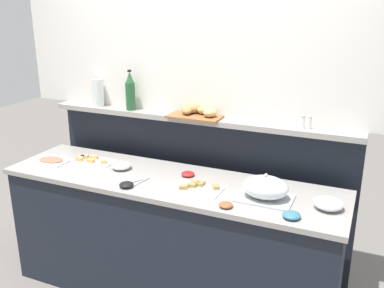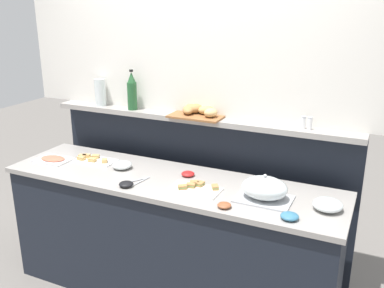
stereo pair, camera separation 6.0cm
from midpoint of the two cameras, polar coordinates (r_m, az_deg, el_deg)
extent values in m
plane|color=slate|center=(3.85, 0.80, -14.20)|extent=(12.00, 12.00, 0.00)
cube|color=black|center=(3.16, -3.53, -12.73)|extent=(2.35, 0.60, 0.88)
cube|color=gray|center=(2.95, -3.70, -5.05)|extent=(2.39, 0.64, 0.03)
cube|color=black|center=(3.48, 0.20, -6.44)|extent=(2.43, 0.08, 1.23)
cube|color=gray|center=(3.22, -0.14, 3.50)|extent=(2.43, 0.22, 0.04)
cube|color=white|center=(3.19, 0.38, 15.85)|extent=(3.03, 0.08, 1.33)
cube|color=white|center=(2.77, -0.12, -6.09)|extent=(0.33, 0.18, 0.01)
cube|color=#AD7A47|center=(2.79, -0.70, -5.70)|extent=(0.06, 0.05, 0.01)
cube|color=#66994C|center=(2.79, -0.70, -5.55)|extent=(0.06, 0.05, 0.01)
cube|color=#AD7A47|center=(2.78, -0.70, -5.40)|extent=(0.06, 0.05, 0.01)
cube|color=#AD7A47|center=(2.81, 0.58, -5.50)|extent=(0.05, 0.06, 0.01)
cube|color=#66994C|center=(2.81, 0.58, -5.35)|extent=(0.05, 0.06, 0.01)
cube|color=#AD7A47|center=(2.81, 0.58, -5.20)|extent=(0.05, 0.06, 0.01)
cube|color=#AD7A47|center=(2.76, -1.81, -5.94)|extent=(0.07, 0.07, 0.01)
cube|color=#66994C|center=(2.76, -1.81, -5.79)|extent=(0.07, 0.07, 0.01)
cube|color=#AD7A47|center=(2.76, -1.81, -5.64)|extent=(0.07, 0.07, 0.01)
cube|color=#AD7A47|center=(2.83, -0.21, -5.37)|extent=(0.07, 0.06, 0.01)
cube|color=#66994C|center=(2.82, -0.21, -5.22)|extent=(0.07, 0.06, 0.01)
cube|color=#AD7A47|center=(2.82, -0.21, -5.07)|extent=(0.07, 0.06, 0.01)
cube|color=#AD7A47|center=(2.77, 2.59, -5.90)|extent=(0.06, 0.07, 0.01)
cube|color=#66994C|center=(2.77, 2.59, -5.75)|extent=(0.06, 0.07, 0.01)
cube|color=#AD7A47|center=(2.76, 2.59, -5.60)|extent=(0.06, 0.07, 0.01)
cube|color=white|center=(3.35, -13.41, -2.24)|extent=(0.32, 0.17, 0.01)
cube|color=tan|center=(3.41, -15.10, -1.82)|extent=(0.06, 0.05, 0.01)
cube|color=#E5C666|center=(3.41, -15.11, -1.69)|extent=(0.06, 0.05, 0.01)
cube|color=tan|center=(3.41, -15.12, -1.57)|extent=(0.06, 0.05, 0.01)
cube|color=tan|center=(3.31, -13.87, -2.31)|extent=(0.06, 0.05, 0.01)
cube|color=#E5C666|center=(3.31, -13.88, -2.18)|extent=(0.06, 0.05, 0.01)
cube|color=tan|center=(3.31, -13.89, -2.05)|extent=(0.06, 0.05, 0.01)
cube|color=tan|center=(3.28, -12.26, -2.42)|extent=(0.06, 0.07, 0.01)
cube|color=#E5C666|center=(3.28, -12.27, -2.29)|extent=(0.06, 0.07, 0.01)
cube|color=tan|center=(3.27, -12.28, -2.15)|extent=(0.06, 0.07, 0.01)
cube|color=tan|center=(3.38, -13.44, -1.86)|extent=(0.07, 0.06, 0.01)
cube|color=#E5C666|center=(3.38, -13.45, -1.73)|extent=(0.07, 0.06, 0.01)
cube|color=tan|center=(3.38, -13.46, -1.60)|extent=(0.07, 0.06, 0.01)
cube|color=tan|center=(3.41, -14.60, -1.78)|extent=(0.06, 0.05, 0.01)
cube|color=#E5C666|center=(3.41, -14.61, -1.66)|extent=(0.06, 0.05, 0.01)
cube|color=tan|center=(3.41, -14.62, -1.53)|extent=(0.06, 0.05, 0.01)
cube|color=tan|center=(3.37, -15.26, -2.09)|extent=(0.06, 0.05, 0.01)
cube|color=#E5C666|center=(3.37, -15.27, -1.96)|extent=(0.06, 0.05, 0.01)
cube|color=tan|center=(3.36, -15.28, -1.83)|extent=(0.06, 0.05, 0.01)
cube|color=silver|center=(3.45, -18.78, -2.14)|extent=(0.27, 0.19, 0.01)
ellipsoid|color=#D1664C|center=(3.44, -18.80, -1.97)|extent=(0.20, 0.13, 0.01)
cube|color=#B7BABF|center=(2.68, 9.07, -7.18)|extent=(0.34, 0.24, 0.01)
ellipsoid|color=silver|center=(2.65, 9.15, -5.72)|extent=(0.28, 0.23, 0.14)
sphere|color=#B7BABF|center=(2.62, 9.23, -4.16)|extent=(0.02, 0.02, 0.02)
ellipsoid|color=silver|center=(3.15, -9.95, -2.85)|extent=(0.14, 0.14, 0.06)
ellipsoid|color=#599959|center=(3.16, -9.94, -3.02)|extent=(0.11, 0.11, 0.03)
ellipsoid|color=silver|center=(2.64, 17.18, -7.59)|extent=(0.17, 0.17, 0.07)
ellipsoid|color=white|center=(2.64, 17.15, -7.83)|extent=(0.14, 0.14, 0.04)
ellipsoid|color=teal|center=(2.48, 12.47, -9.28)|extent=(0.10, 0.10, 0.04)
ellipsoid|color=black|center=(2.85, -9.35, -5.39)|extent=(0.10, 0.10, 0.03)
ellipsoid|color=red|center=(2.99, -1.13, -4.02)|extent=(0.09, 0.09, 0.03)
ellipsoid|color=brown|center=(2.55, 3.89, -8.13)|extent=(0.08, 0.08, 0.03)
cylinder|color=#B7BABF|center=(2.90, -7.51, -5.09)|extent=(0.04, 0.18, 0.01)
cylinder|color=#B7BABF|center=(2.93, -7.96, -4.88)|extent=(0.11, 0.16, 0.01)
sphere|color=#B7BABF|center=(2.97, -6.39, -4.52)|extent=(0.01, 0.01, 0.01)
cylinder|color=#23562D|center=(3.41, -8.72, 6.32)|extent=(0.08, 0.08, 0.22)
cone|color=#23562D|center=(3.38, -8.84, 8.80)|extent=(0.06, 0.06, 0.08)
cylinder|color=black|center=(3.38, -8.89, 9.64)|extent=(0.03, 0.03, 0.02)
cylinder|color=white|center=(2.96, 13.97, 2.77)|extent=(0.03, 0.03, 0.08)
cylinder|color=#B7BABF|center=(2.95, 14.04, 3.58)|extent=(0.03, 0.03, 0.01)
cylinder|color=white|center=(2.95, 14.81, 2.67)|extent=(0.03, 0.03, 0.08)
cylinder|color=#B7BABF|center=(2.94, 14.88, 3.48)|extent=(0.03, 0.03, 0.01)
cube|color=brown|center=(3.18, 0.04, 3.81)|extent=(0.40, 0.26, 0.02)
ellipsoid|color=#AD7A47|center=(3.22, -0.27, 4.78)|extent=(0.17, 0.18, 0.07)
ellipsoid|color=#AD7A47|center=(3.20, -1.22, 4.54)|extent=(0.13, 0.17, 0.06)
ellipsoid|color=#B7844C|center=(3.20, 1.58, 4.58)|extent=(0.13, 0.15, 0.06)
ellipsoid|color=#B7844C|center=(3.26, -0.33, 4.91)|extent=(0.17, 0.15, 0.07)
ellipsoid|color=tan|center=(3.19, 1.19, 4.58)|extent=(0.15, 0.15, 0.06)
ellipsoid|color=#B7844C|center=(3.28, -0.77, 4.88)|extent=(0.13, 0.18, 0.05)
ellipsoid|color=tan|center=(3.10, 1.86, 4.22)|extent=(0.10, 0.12, 0.07)
cylinder|color=silver|center=(3.59, -12.92, 6.70)|extent=(0.09, 0.09, 0.22)
camera|label=1|loc=(0.03, -90.59, -0.19)|focal=39.90mm
camera|label=2|loc=(0.03, 89.41, 0.19)|focal=39.90mm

